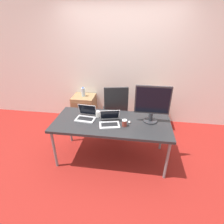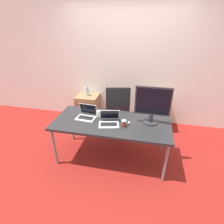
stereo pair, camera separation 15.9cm
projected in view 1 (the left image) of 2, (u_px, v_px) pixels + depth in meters
The scene contains 13 objects.
ground_plane at pixel (112, 156), 3.08m from camera, with size 14.00×14.00×0.00m, color maroon.
wall_back at pixel (121, 64), 3.73m from camera, with size 10.00×0.05×2.60m.
desk at pixel (112, 124), 2.77m from camera, with size 1.83×0.81×0.72m.
office_chair at pixel (115, 116), 3.55m from camera, with size 0.57×0.60×1.08m.
cabinet_left at pixel (85, 109), 4.06m from camera, with size 0.49×0.46×0.62m.
cabinet_right at pixel (153, 113), 3.86m from camera, with size 0.49×0.46×0.62m.
water_bottle at pixel (83, 92), 3.87m from camera, with size 0.08×0.08×0.21m.
laptop_left at pixel (110, 121), 2.67m from camera, with size 0.34×0.35×0.21m.
laptop_right at pixel (86, 116), 2.81m from camera, with size 0.32×0.29×0.22m.
monitor at pixel (152, 103), 2.61m from camera, with size 0.53×0.21×0.59m.
mouse at pixel (129, 122), 2.70m from camera, with size 0.04×0.06×0.03m.
coffee_cup_white at pixel (98, 114), 2.87m from camera, with size 0.08×0.08×0.10m.
coffee_cup_brown at pixel (124, 123), 2.61m from camera, with size 0.07×0.07×0.10m.
Camera 1 is at (0.35, -2.34, 2.13)m, focal length 28.00 mm.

